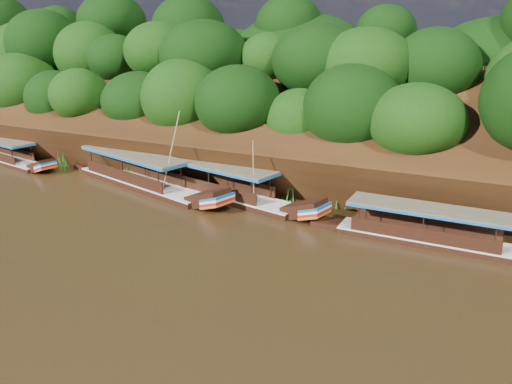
% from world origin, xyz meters
% --- Properties ---
extents(ground, '(160.00, 160.00, 0.00)m').
position_xyz_m(ground, '(0.00, 0.00, 0.00)').
color(ground, black).
rests_on(ground, ground).
extents(riverbank, '(120.00, 30.06, 19.40)m').
position_xyz_m(riverbank, '(-0.01, 22.73, 1.89)').
color(riverbank, black).
rests_on(riverbank, ground).
extents(boat_0, '(13.92, 2.55, 6.44)m').
position_xyz_m(boat_0, '(13.66, 6.38, 0.51)').
color(boat_0, black).
rests_on(boat_0, ground).
extents(boat_1, '(15.08, 5.13, 5.62)m').
position_xyz_m(boat_1, '(-1.85, 8.04, 0.58)').
color(boat_1, black).
rests_on(boat_1, ground).
extents(boat_2, '(17.03, 6.52, 7.22)m').
position_xyz_m(boat_2, '(-9.57, 7.54, 0.61)').
color(boat_2, black).
rests_on(boat_2, ground).
extents(boat_3, '(12.65, 3.98, 2.66)m').
position_xyz_m(boat_3, '(-26.42, 8.02, 0.50)').
color(boat_3, black).
rests_on(boat_3, ground).
extents(reeds, '(48.64, 2.58, 2.03)m').
position_xyz_m(reeds, '(-2.75, 9.53, 0.88)').
color(reeds, '#1E6F1B').
rests_on(reeds, ground).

